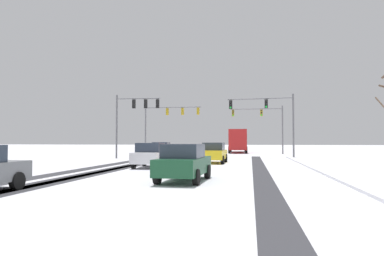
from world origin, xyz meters
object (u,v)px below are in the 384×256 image
car_dark_green_fourth (184,162)px  bus_oncoming (238,139)px  traffic_signal_near_left (134,112)px  traffic_signal_far_left (168,117)px  traffic_signal_far_right (264,119)px  car_blue_lead (161,150)px  traffic_signal_near_right (269,112)px  car_yellow_cab_second (214,153)px  car_white_third (151,155)px

car_dark_green_fourth → bus_oncoming: 38.34m
traffic_signal_near_left → bus_oncoming: (9.93, 19.03, -2.75)m
traffic_signal_far_left → bus_oncoming: bearing=46.6°
car_dark_green_fourth → traffic_signal_near_left: bearing=114.9°
car_dark_green_fourth → traffic_signal_far_right: bearing=82.0°
car_blue_lead → traffic_signal_near_right: bearing=7.4°
traffic_signal_near_left → car_yellow_cab_second: 11.82m
car_blue_lead → car_yellow_cab_second: same height
traffic_signal_near_left → car_white_third: 13.60m
car_white_third → bus_oncoming: 31.27m
car_blue_lead → car_white_third: 12.75m
car_white_third → bus_oncoming: bearing=81.5°
car_dark_green_fourth → traffic_signal_near_right: bearing=77.3°
car_yellow_cab_second → bus_oncoming: 25.69m
car_white_third → car_dark_green_fourth: bearing=-63.7°
traffic_signal_near_right → car_dark_green_fourth: bearing=-102.7°
car_blue_lead → car_yellow_cab_second: bearing=-49.5°
car_dark_green_fourth → traffic_signal_far_left: bearing=104.9°
bus_oncoming → traffic_signal_far_left: bearing=-133.4°
car_blue_lead → car_yellow_cab_second: 9.52m
traffic_signal_far_right → traffic_signal_near_right: bearing=-89.4°
car_dark_green_fourth → car_yellow_cab_second: bearing=90.0°
car_dark_green_fourth → car_white_third: bearing=116.3°
car_white_third → traffic_signal_near_right: bearing=58.8°
car_white_third → traffic_signal_far_left: bearing=100.7°
traffic_signal_far_left → car_blue_lead: size_ratio=1.79×
traffic_signal_near_right → car_dark_green_fourth: (-4.79, -21.32, -3.86)m
car_blue_lead → car_white_third: bearing=-78.5°
traffic_signal_near_left → bus_oncoming: 21.64m
car_yellow_cab_second → bus_oncoming: bus_oncoming is taller
traffic_signal_far_left → car_yellow_cab_second: 18.60m
car_yellow_cab_second → traffic_signal_far_left: bearing=115.3°
car_blue_lead → car_dark_green_fourth: 20.84m
traffic_signal_near_left → car_blue_lead: size_ratio=1.55×
traffic_signal_near_right → car_yellow_cab_second: size_ratio=1.62×
traffic_signal_far_left → car_yellow_cab_second: (7.76, -16.42, -4.02)m
traffic_signal_near_left → traffic_signal_far_left: bearing=83.0°
traffic_signal_near_right → traffic_signal_far_right: same height
traffic_signal_far_right → car_yellow_cab_second: traffic_signal_far_right is taller
traffic_signal_near_left → traffic_signal_far_right: size_ratio=0.92×
traffic_signal_near_left → car_yellow_cab_second: size_ratio=1.57×
traffic_signal_far_right → car_dark_green_fourth: 33.57m
traffic_signal_far_right → car_white_third: (-8.32, -25.62, -3.87)m
traffic_signal_near_left → car_dark_green_fourth: bearing=-65.1°
traffic_signal_near_left → car_yellow_cab_second: traffic_signal_near_left is taller
car_white_third → bus_oncoming: size_ratio=0.38×
traffic_signal_far_left → car_white_third: traffic_signal_far_left is taller
traffic_signal_far_right → bus_oncoming: 7.00m
car_white_third → car_yellow_cab_second: bearing=55.3°
traffic_signal_far_left → bus_oncoming: 13.01m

